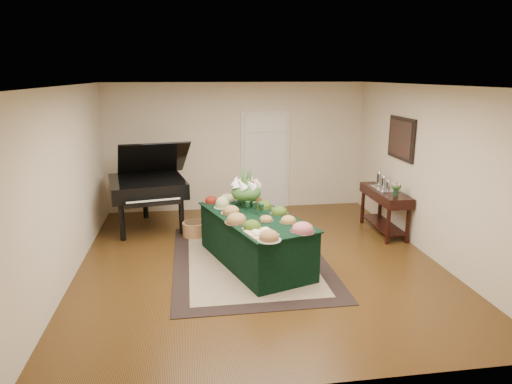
{
  "coord_description": "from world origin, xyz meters",
  "views": [
    {
      "loc": [
        -1.03,
        -6.6,
        2.86
      ],
      "look_at": [
        0.0,
        0.3,
        1.05
      ],
      "focal_mm": 32.0,
      "sensor_mm": 36.0,
      "label": 1
    }
  ],
  "objects": [
    {
      "name": "wall_painting",
      "position": [
        2.72,
        1.0,
        1.75
      ],
      "size": [
        0.05,
        0.95,
        0.75
      ],
      "color": "black",
      "rests_on": "ground"
    },
    {
      "name": "green_goblets",
      "position": [
        -0.04,
        0.04,
        0.87
      ],
      "size": [
        0.27,
        0.24,
        0.18
      ],
      "color": "#14331D",
      "rests_on": "buffet_table"
    },
    {
      "name": "floral_centerpiece",
      "position": [
        -0.13,
        0.48,
        1.07
      ],
      "size": [
        0.51,
        0.51,
        0.51
      ],
      "color": "#14331D",
      "rests_on": "buffet_table"
    },
    {
      "name": "area_rug",
      "position": [
        -0.14,
        0.07,
        0.01
      ],
      "size": [
        2.38,
        3.33,
        0.01
      ],
      "color": "black",
      "rests_on": "ground"
    },
    {
      "name": "pink_bouquet",
      "position": [
        2.5,
        0.59,
        0.97
      ],
      "size": [
        0.19,
        0.19,
        0.25
      ],
      "color": "#14331D",
      "rests_on": "mahogany_sideboard"
    },
    {
      "name": "food_platters",
      "position": [
        -0.1,
        -0.03,
        0.83
      ],
      "size": [
        1.46,
        2.43,
        0.14
      ],
      "color": "silver",
      "rests_on": "buffet_table"
    },
    {
      "name": "grand_piano",
      "position": [
        -1.81,
        1.93,
        0.83
      ],
      "size": [
        1.64,
        1.83,
        1.68
      ],
      "color": "black",
      "rests_on": "ground"
    },
    {
      "name": "kitchen_doorway",
      "position": [
        0.6,
        2.97,
        1.02
      ],
      "size": [
        1.05,
        0.07,
        2.1
      ],
      "color": "silver",
      "rests_on": "ground"
    },
    {
      "name": "mahogany_sideboard",
      "position": [
        2.5,
        1.0,
        0.63
      ],
      "size": [
        0.45,
        1.38,
        0.81
      ],
      "color": "black",
      "rests_on": "ground"
    },
    {
      "name": "tea_service",
      "position": [
        2.5,
        1.12,
        0.93
      ],
      "size": [
        0.34,
        0.58,
        0.3
      ],
      "color": "silver",
      "rests_on": "mahogany_sideboard"
    },
    {
      "name": "buffet_table",
      "position": [
        -0.07,
        -0.07,
        0.39
      ],
      "size": [
        1.66,
        2.39,
        0.78
      ],
      "color": "black",
      "rests_on": "ground"
    },
    {
      "name": "cutting_board",
      "position": [
        -0.11,
        -0.87,
        0.81
      ],
      "size": [
        0.46,
        0.46,
        0.1
      ],
      "color": "tan",
      "rests_on": "buffet_table"
    },
    {
      "name": "ground",
      "position": [
        0.0,
        0.0,
        0.0
      ],
      "size": [
        6.0,
        6.0,
        0.0
      ],
      "primitive_type": "plane",
      "color": "black",
      "rests_on": "ground"
    },
    {
      "name": "wicker_basket",
      "position": [
        -0.98,
        1.31,
        0.13
      ],
      "size": [
        0.42,
        0.42,
        0.26
      ],
      "primitive_type": "cylinder",
      "color": "#9D6C3F",
      "rests_on": "ground"
    }
  ]
}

